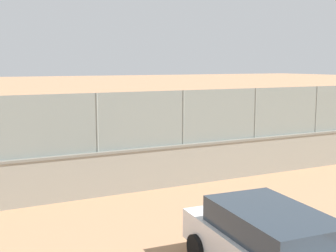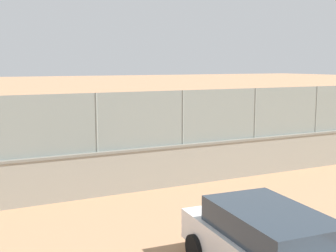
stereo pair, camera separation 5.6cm
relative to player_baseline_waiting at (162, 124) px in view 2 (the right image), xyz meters
name	(u,v)px [view 2 (the right image)]	position (x,y,z in m)	size (l,w,h in m)	color
ground_plane	(109,141)	(2.53, -1.39, -0.96)	(260.00, 260.00, 0.00)	tan
perimeter_wall	(220,160)	(1.66, 7.91, -0.24)	(27.55, 0.99, 1.41)	gray
fence_panel_on_wall	(220,115)	(1.66, 7.91, 1.37)	(27.07, 0.69, 1.83)	gray
player_baseline_waiting	(162,124)	(0.00, 0.00, 0.00)	(1.13, 0.72, 1.62)	navy
player_crossing_court	(208,124)	(-2.54, 0.56, -0.11)	(0.98, 0.68, 1.46)	#B2B2B2
player_foreground_swinging	(41,125)	(5.81, -2.52, 0.00)	(0.86, 0.72, 1.63)	#591919
sports_ball	(165,149)	(0.85, 2.08, -0.92)	(0.08, 0.08, 0.08)	#3399D8
courtside_bench	(82,170)	(6.17, 6.17, -0.50)	(1.61, 0.42, 0.87)	brown
parked_car_white	(275,249)	(5.11, 14.78, -0.18)	(2.27, 4.68, 1.46)	white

